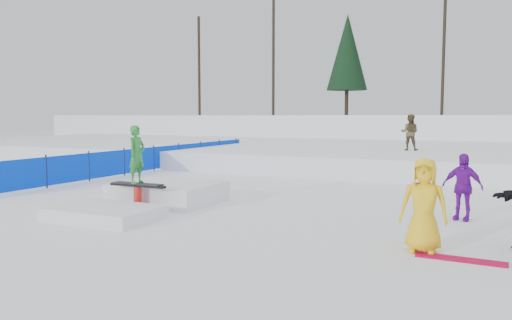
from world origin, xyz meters
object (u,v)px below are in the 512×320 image
at_px(safety_fence, 154,158).
at_px(spectator_yellow, 424,205).
at_px(walker_olive, 410,132).
at_px(spectator_purple, 462,187).
at_px(jib_rail_feature, 152,195).

bearing_deg(safety_fence, spectator_yellow, -35.21).
height_order(walker_olive, spectator_purple, walker_olive).
relative_size(spectator_purple, jib_rail_feature, 0.34).
relative_size(walker_olive, spectator_yellow, 0.99).
bearing_deg(safety_fence, jib_rail_feature, -53.52).
relative_size(safety_fence, spectator_yellow, 9.78).
height_order(safety_fence, jib_rail_feature, jib_rail_feature).
distance_m(walker_olive, spectator_yellow, 14.51).
bearing_deg(spectator_purple, spectator_yellow, -85.11).
distance_m(safety_fence, walker_olive, 11.38).
bearing_deg(spectator_yellow, jib_rail_feature, 166.66).
xyz_separation_m(walker_olive, spectator_yellow, (2.29, -14.31, -0.79)).
height_order(spectator_purple, spectator_yellow, spectator_yellow).
xyz_separation_m(walker_olive, spectator_purple, (2.75, -11.14, -0.85)).
xyz_separation_m(safety_fence, walker_olive, (9.71, 5.84, 1.06)).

